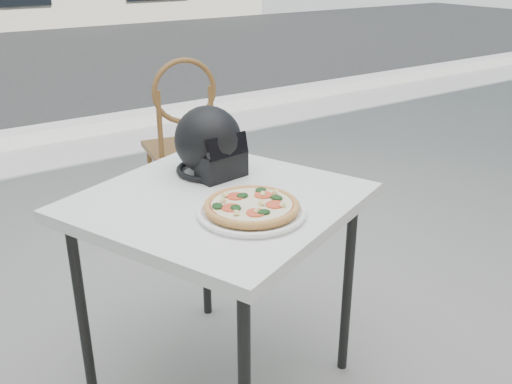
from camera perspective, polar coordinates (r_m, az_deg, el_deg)
ground at (r=2.81m, az=-6.22°, el=-10.77°), size 80.00×80.00×0.00m
curb at (r=5.41m, az=-21.58°, el=5.25°), size 30.00×0.25×0.12m
cafe_table_main at (r=1.95m, az=-3.80°, el=-2.36°), size 1.09×1.09×0.79m
plate at (r=1.78m, az=-0.43°, el=-2.05°), size 0.38×0.38×0.02m
pizza at (r=1.77m, az=-0.44°, el=-1.36°), size 0.37×0.37×0.04m
helmet at (r=2.09m, az=-4.66°, el=4.78°), size 0.28×0.28×0.25m
cafe_chair_main at (r=3.45m, az=-7.42°, el=6.04°), size 0.45×0.45×1.02m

